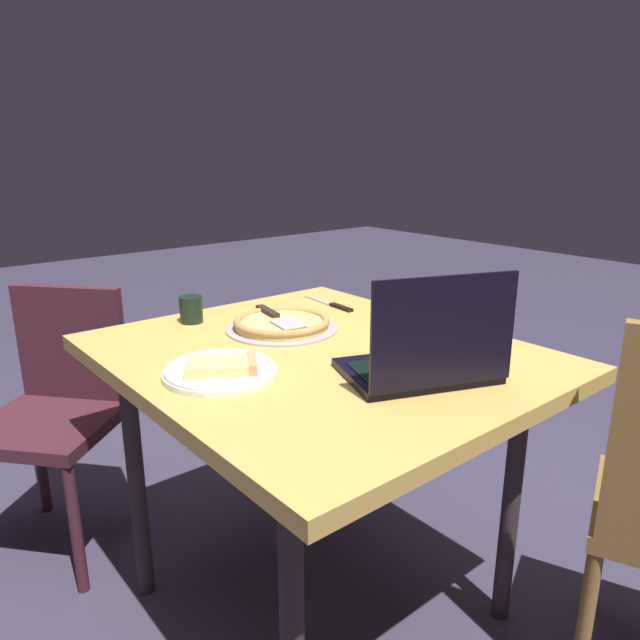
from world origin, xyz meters
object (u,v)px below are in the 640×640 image
at_px(laptop, 425,358).
at_px(table_knife, 333,305).
at_px(pizza_plate, 221,370).
at_px(pizza_tray, 282,323).
at_px(chair_far, 58,402).
at_px(dining_table, 318,378).
at_px(drink_cup, 191,309).

xyz_separation_m(laptop, table_knife, (-0.60, 0.26, -0.05)).
height_order(pizza_plate, pizza_tray, same).
bearing_deg(pizza_plate, chair_far, -168.25).
bearing_deg(dining_table, pizza_plate, -91.00).
bearing_deg(drink_cup, pizza_tray, 35.47).
xyz_separation_m(table_knife, drink_cup, (-0.12, -0.43, 0.04)).
height_order(table_knife, chair_far, chair_far).
bearing_deg(pizza_plate, drink_cup, 160.52).
bearing_deg(table_knife, chair_far, -122.02).
relative_size(pizza_tray, chair_far, 0.37).
xyz_separation_m(laptop, pizza_plate, (-0.31, -0.32, -0.04)).
height_order(laptop, drink_cup, laptop).
relative_size(laptop, chair_far, 0.46).
relative_size(laptop, drink_cup, 4.94).
bearing_deg(chair_far, pizza_plate, 11.75).
bearing_deg(laptop, pizza_tray, -178.29).
distance_m(pizza_tray, table_knife, 0.29).
bearing_deg(table_knife, pizza_plate, -62.98).
relative_size(laptop, table_knife, 1.58).
bearing_deg(pizza_plate, dining_table, 89.00).
distance_m(dining_table, table_knife, 0.44).
distance_m(pizza_tray, chair_far, 0.79).
bearing_deg(chair_far, dining_table, 29.49).
xyz_separation_m(dining_table, chair_far, (-0.77, -0.43, -0.21)).
distance_m(dining_table, pizza_plate, 0.29).
distance_m(laptop, drink_cup, 0.75).
height_order(pizza_tray, table_knife, pizza_tray).
distance_m(pizza_plate, drink_cup, 0.44).
bearing_deg(drink_cup, pizza_plate, -19.48).
bearing_deg(chair_far, laptop, 24.23).
xyz_separation_m(laptop, chair_far, (-1.07, -0.48, -0.34)).
xyz_separation_m(table_knife, chair_far, (-0.46, -0.74, -0.29)).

